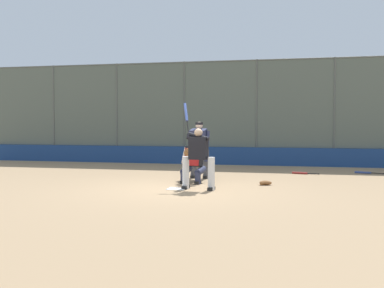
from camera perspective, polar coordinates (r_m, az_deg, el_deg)
name	(u,v)px	position (r m, az deg, el deg)	size (l,w,h in m)	color
ground_plane	(177,189)	(10.96, -1.96, -5.73)	(160.00, 160.00, 0.00)	#9E7F5B
home_plate_marker	(177,189)	(10.95, -1.96, -5.69)	(0.43, 0.43, 0.01)	white
backstop_fence	(220,110)	(17.40, 3.56, 4.29)	(19.85, 0.08, 4.00)	#515651
padding_wall	(219,156)	(17.34, 3.49, -1.50)	(19.37, 0.18, 0.67)	navy
bleachers_beyond	(308,146)	(20.08, 14.50, -0.30)	(13.84, 3.05, 1.80)	slate
batter_at_plate	(198,156)	(10.78, 0.77, -1.56)	(0.91, 0.77, 2.11)	silver
catcher_behind_plate	(193,160)	(11.97, 0.11, -2.00)	(0.66, 0.80, 1.20)	#2D334C
umpire_home	(199,148)	(12.96, 0.93, -0.53)	(0.66, 0.45, 1.63)	#4C4C51
spare_bat_near_backstop	(302,173)	(14.49, 13.79, -3.61)	(0.83, 0.24, 0.07)	black
spare_bat_by_padding	(365,173)	(15.23, 21.13, -3.41)	(0.85, 0.29, 0.07)	black
fielding_glove_on_dirt	(265,183)	(11.77, 9.27, -4.90)	(0.32, 0.24, 0.11)	brown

